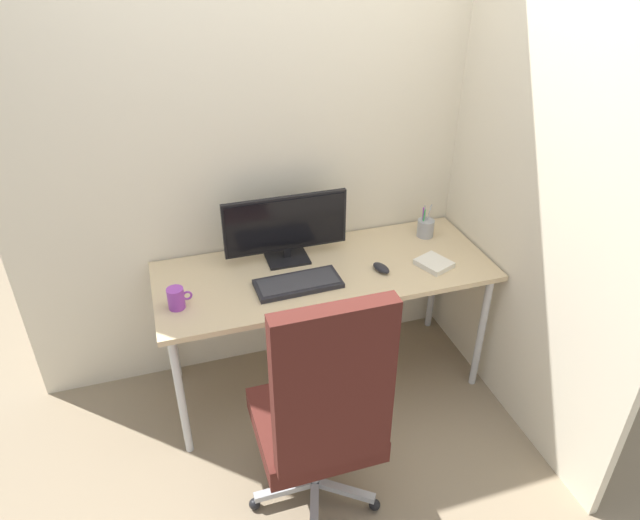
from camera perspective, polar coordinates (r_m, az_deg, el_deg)
ground_plane at (r=3.25m, az=0.43°, el=-11.71°), size 8.00×8.00×0.00m
wall_back at (r=2.82m, az=-1.71°, el=14.56°), size 2.91×0.04×2.80m
wall_side_right at (r=2.73m, az=19.53°, el=12.18°), size 0.04×1.91×2.80m
desk at (r=2.83m, az=0.49°, el=-1.92°), size 1.64×0.64×0.72m
office_chair at (r=2.25m, az=0.21°, el=-15.04°), size 0.54×0.57×1.18m
monitor at (r=2.80m, az=-3.42°, el=3.34°), size 0.61×0.17×0.34m
keyboard at (r=2.68m, az=-2.19°, el=-2.35°), size 0.41×0.19×0.03m
mouse at (r=2.79m, az=6.11°, el=-0.79°), size 0.08×0.12×0.03m
pen_holder at (r=3.12m, az=10.44°, el=3.18°), size 0.09×0.09×0.19m
notebook at (r=2.88m, az=11.26°, el=-0.33°), size 0.18×0.20×0.03m
coffee_mug at (r=2.59m, az=-14.09°, el=-3.71°), size 0.11×0.07×0.10m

